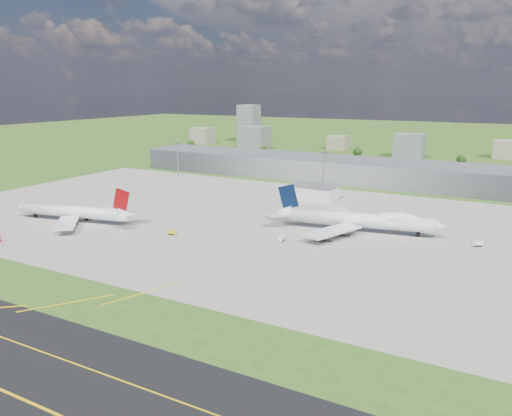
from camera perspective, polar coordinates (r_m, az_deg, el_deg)
The scene contains 21 objects.
ground at distance 343.91m, azimuth 8.21°, elevation 2.81°, with size 1400.00×1400.00×0.00m, color #32541A.
apron at distance 241.54m, azimuth 1.24°, elevation -1.63°, with size 360.00×190.00×0.08m, color gray.
terminal at distance 356.54m, azimuth 9.10°, elevation 4.38°, with size 300.00×42.00×15.00m, color gray.
ops_building at distance 293.81m, azimuth 6.63°, elevation 1.82°, with size 26.00×16.00×8.00m, color silver.
mast_west at distance 358.79m, azimuth -8.96°, elevation 6.09°, with size 3.50×2.00×25.90m.
mast_center at distance 305.17m, azimuth 7.76°, elevation 4.84°, with size 3.50×2.00×25.90m.
airliner_red_twin at distance 256.27m, azimuth -19.96°, elevation -0.45°, with size 66.15×50.90×18.25m.
airliner_blue_quad at distance 228.86m, azimuth 11.72°, elevation -1.34°, with size 76.49×59.37×20.03m.
tug_yellow at distance 223.72m, azimuth -9.52°, elevation -2.82°, with size 3.75×2.41×1.78m.
van_white_near at distance 211.94m, azimuth 2.92°, elevation -3.50°, with size 2.61×4.75×2.34m.
van_white_far at distance 223.88m, azimuth 23.94°, elevation -3.77°, with size 4.44×3.49×2.14m.
bldg_far_w at distance 594.79m, azimuth -6.14°, elevation 8.23°, with size 24.00×20.00×18.00m, color gray.
bldg_w at distance 535.61m, azimuth -0.24°, elevation 8.05°, with size 28.00×22.00×24.00m, color slate.
bldg_cw at distance 540.09m, azimuth 9.36°, elevation 7.38°, with size 20.00×18.00×14.00m, color gray.
bldg_c at distance 489.74m, azimuth 17.11°, elevation 6.82°, with size 26.00×20.00×22.00m, color slate.
bldg_ce at distance 520.43m, azimuth 26.69°, elevation 6.01°, with size 22.00×24.00×16.00m, color gray.
bldg_tall_w at distance 606.44m, azimuth -0.83°, elevation 9.64°, with size 22.00×20.00×44.00m, color slate.
tree_far_w at distance 543.05m, azimuth -7.39°, elevation 7.29°, with size 7.20×7.20×8.80m.
tree_w at distance 491.60m, azimuth 0.87°, elevation 6.72°, with size 6.75×6.75×8.25m.
tree_c at distance 471.19m, azimuth 11.53°, elevation 6.27°, with size 8.10×8.10×9.90m.
tree_e at distance 448.42m, azimuth 22.41°, elevation 5.12°, with size 7.65×7.65×9.35m.
Camera 1 is at (116.82, -167.23, 63.18)m, focal length 35.00 mm.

